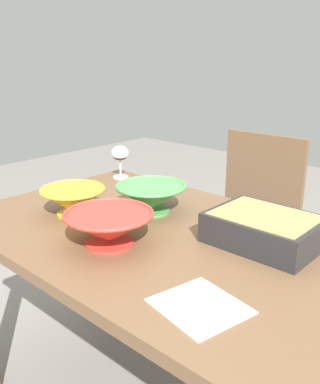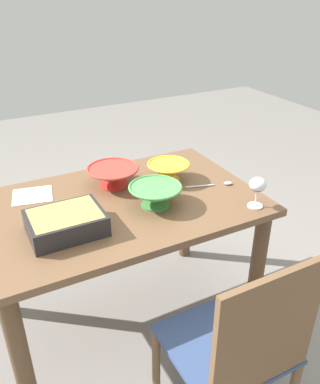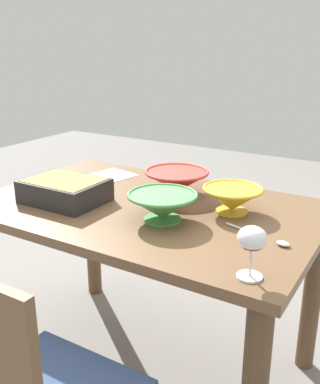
{
  "view_description": "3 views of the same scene",
  "coord_description": "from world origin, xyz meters",
  "px_view_note": "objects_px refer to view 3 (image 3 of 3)",
  "views": [
    {
      "loc": [
        -0.84,
        0.9,
        1.27
      ],
      "look_at": [
        0.09,
        -0.11,
        0.83
      ],
      "focal_mm": 39.36,
      "sensor_mm": 36.0,
      "label": 1
    },
    {
      "loc": [
        -0.59,
        -1.55,
        1.69
      ],
      "look_at": [
        0.17,
        -0.08,
        0.8
      ],
      "focal_mm": 37.33,
      "sensor_mm": 36.0,
      "label": 2
    },
    {
      "loc": [
        0.88,
        -1.35,
        1.34
      ],
      "look_at": [
        0.1,
        -0.07,
        0.84
      ],
      "focal_mm": 41.52,
      "sensor_mm": 36.0,
      "label": 3
    }
  ],
  "objects_px": {
    "casserole_dish": "(65,189)",
    "serving_bowl": "(177,181)",
    "dining_table": "(147,235)",
    "napkin": "(112,175)",
    "wine_glass": "(252,241)",
    "serving_spoon": "(269,239)",
    "mixing_bowl": "(232,199)",
    "small_bowl": "(162,206)"
  },
  "relations": [
    {
      "from": "wine_glass",
      "to": "small_bowl",
      "type": "relative_size",
      "value": 0.59
    },
    {
      "from": "casserole_dish",
      "to": "small_bowl",
      "type": "relative_size",
      "value": 1.24
    },
    {
      "from": "mixing_bowl",
      "to": "napkin",
      "type": "distance_m",
      "value": 0.69
    },
    {
      "from": "serving_spoon",
      "to": "napkin",
      "type": "distance_m",
      "value": 0.93
    },
    {
      "from": "dining_table",
      "to": "napkin",
      "type": "relative_size",
      "value": 7.02
    },
    {
      "from": "dining_table",
      "to": "wine_glass",
      "type": "bearing_deg",
      "value": -31.46
    },
    {
      "from": "wine_glass",
      "to": "small_bowl",
      "type": "xyz_separation_m",
      "value": [
        -0.41,
        0.23,
        -0.05
      ]
    },
    {
      "from": "wine_glass",
      "to": "serving_bowl",
      "type": "distance_m",
      "value": 0.71
    },
    {
      "from": "small_bowl",
      "to": "napkin",
      "type": "height_order",
      "value": "small_bowl"
    },
    {
      "from": "serving_bowl",
      "to": "serving_spoon",
      "type": "relative_size",
      "value": 1.09
    },
    {
      "from": "serving_bowl",
      "to": "serving_spoon",
      "type": "xyz_separation_m",
      "value": [
        0.47,
        -0.25,
        -0.05
      ]
    },
    {
      "from": "dining_table",
      "to": "casserole_dish",
      "type": "bearing_deg",
      "value": -155.67
    },
    {
      "from": "small_bowl",
      "to": "serving_bowl",
      "type": "relative_size",
      "value": 0.94
    },
    {
      "from": "small_bowl",
      "to": "napkin",
      "type": "xyz_separation_m",
      "value": [
        -0.49,
        0.36,
        -0.05
      ]
    },
    {
      "from": "dining_table",
      "to": "small_bowl",
      "type": "relative_size",
      "value": 5.26
    },
    {
      "from": "dining_table",
      "to": "small_bowl",
      "type": "bearing_deg",
      "value": -38.19
    },
    {
      "from": "dining_table",
      "to": "wine_glass",
      "type": "relative_size",
      "value": 8.86
    },
    {
      "from": "dining_table",
      "to": "mixing_bowl",
      "type": "distance_m",
      "value": 0.37
    },
    {
      "from": "wine_glass",
      "to": "small_bowl",
      "type": "bearing_deg",
      "value": 151.0
    },
    {
      "from": "serving_spoon",
      "to": "napkin",
      "type": "xyz_separation_m",
      "value": [
        -0.87,
        0.33,
        -0.01
      ]
    },
    {
      "from": "casserole_dish",
      "to": "small_bowl",
      "type": "distance_m",
      "value": 0.43
    },
    {
      "from": "small_bowl",
      "to": "napkin",
      "type": "bearing_deg",
      "value": 143.93
    },
    {
      "from": "mixing_bowl",
      "to": "casserole_dish",
      "type": "bearing_deg",
      "value": -159.27
    },
    {
      "from": "serving_spoon",
      "to": "casserole_dish",
      "type": "bearing_deg",
      "value": -175.84
    },
    {
      "from": "small_bowl",
      "to": "serving_bowl",
      "type": "distance_m",
      "value": 0.3
    },
    {
      "from": "mixing_bowl",
      "to": "napkin",
      "type": "relative_size",
      "value": 1.19
    },
    {
      "from": "mixing_bowl",
      "to": "small_bowl",
      "type": "distance_m",
      "value": 0.27
    },
    {
      "from": "casserole_dish",
      "to": "napkin",
      "type": "bearing_deg",
      "value": 99.17
    },
    {
      "from": "wine_glass",
      "to": "mixing_bowl",
      "type": "distance_m",
      "value": 0.49
    },
    {
      "from": "wine_glass",
      "to": "serving_bowl",
      "type": "xyz_separation_m",
      "value": [
        -0.5,
        0.5,
        -0.05
      ]
    },
    {
      "from": "wine_glass",
      "to": "casserole_dish",
      "type": "relative_size",
      "value": 0.48
    },
    {
      "from": "small_bowl",
      "to": "casserole_dish",
      "type": "bearing_deg",
      "value": -176.12
    },
    {
      "from": "mixing_bowl",
      "to": "serving_bowl",
      "type": "height_order",
      "value": "serving_bowl"
    },
    {
      "from": "wine_glass",
      "to": "serving_spoon",
      "type": "bearing_deg",
      "value": 96.57
    },
    {
      "from": "serving_spoon",
      "to": "small_bowl",
      "type": "bearing_deg",
      "value": -175.52
    },
    {
      "from": "dining_table",
      "to": "wine_glass",
      "type": "height_order",
      "value": "wine_glass"
    },
    {
      "from": "dining_table",
      "to": "serving_bowl",
      "type": "xyz_separation_m",
      "value": [
        0.04,
        0.17,
        0.18
      ]
    },
    {
      "from": "small_bowl",
      "to": "dining_table",
      "type": "bearing_deg",
      "value": 141.81
    },
    {
      "from": "casserole_dish",
      "to": "serving_bowl",
      "type": "bearing_deg",
      "value": 42.87
    },
    {
      "from": "dining_table",
      "to": "small_bowl",
      "type": "distance_m",
      "value": 0.25
    },
    {
      "from": "napkin",
      "to": "dining_table",
      "type": "bearing_deg",
      "value": -35.25
    },
    {
      "from": "dining_table",
      "to": "serving_bowl",
      "type": "bearing_deg",
      "value": 78.59
    }
  ]
}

